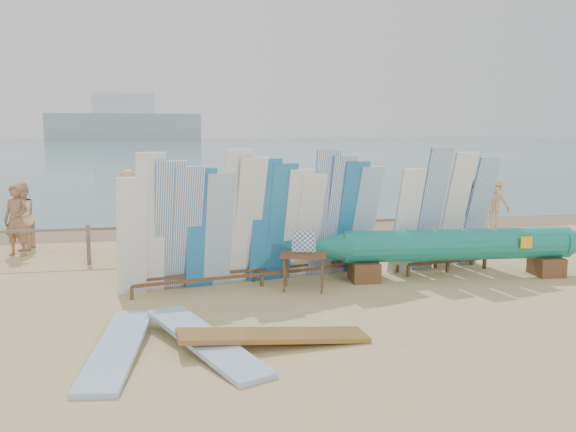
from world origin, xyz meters
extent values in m
plane|color=tan|center=(0.00, 0.00, 0.00)|extent=(160.00, 160.00, 0.00)
cube|color=#436D78|center=(0.00, 128.00, 0.00)|extent=(320.00, 240.00, 0.02)
cube|color=olive|center=(0.00, 7.20, 0.00)|extent=(40.00, 2.60, 0.01)
cube|color=#999EA3|center=(-12.00, 180.00, 4.02)|extent=(45.00, 8.00, 8.00)
cube|color=silver|center=(-12.00, 180.00, 11.02)|extent=(18.00, 6.00, 6.00)
cube|color=#78685B|center=(0.00, 3.00, 0.80)|extent=(12.00, 0.06, 0.06)
cube|color=#78685B|center=(-2.00, 3.00, 0.45)|extent=(0.08, 0.08, 0.90)
cube|color=#78685B|center=(0.00, 3.00, 0.45)|extent=(0.08, 0.08, 0.90)
cube|color=#78685B|center=(2.00, 3.00, 0.45)|extent=(0.08, 0.08, 0.90)
cube|color=#78685B|center=(4.00, 3.00, 0.45)|extent=(0.08, 0.08, 0.90)
cube|color=#78685B|center=(6.00, 3.00, 0.45)|extent=(0.08, 0.08, 0.90)
cube|color=brown|center=(1.51, 0.29, 0.24)|extent=(4.84, 1.01, 0.06)
cube|color=brown|center=(1.43, 0.70, 0.24)|extent=(4.84, 1.01, 0.06)
cube|color=white|center=(-0.88, 0.03, 1.09)|extent=(0.61, 0.58, 2.19)
cube|color=white|center=(-0.55, 0.10, 1.31)|extent=(0.63, 0.70, 2.62)
cube|color=white|center=(-0.22, 0.16, 1.24)|extent=(0.67, 0.89, 2.47)
cube|color=white|center=(0.11, 0.23, 1.18)|extent=(0.67, 0.90, 2.37)
cube|color=#2579BC|center=(0.37, 0.28, 1.16)|extent=(0.62, 0.66, 2.32)
cube|color=#84AAD3|center=(0.70, 0.34, 1.11)|extent=(0.62, 0.67, 2.22)
cube|color=white|center=(1.03, 0.41, 1.33)|extent=(0.64, 0.77, 2.65)
cube|color=white|center=(1.29, 0.46, 1.25)|extent=(0.68, 0.95, 2.50)
cube|color=#2579BC|center=(1.62, 0.53, 1.23)|extent=(0.63, 0.69, 2.47)
cube|color=#2579BC|center=(1.95, 0.59, 1.19)|extent=(0.62, 0.68, 2.37)
cube|color=white|center=(2.28, 0.66, 1.13)|extent=(0.64, 0.74, 2.26)
cube|color=white|center=(2.54, 0.71, 1.08)|extent=(0.64, 0.73, 2.16)
cube|color=white|center=(2.87, 0.77, 1.31)|extent=(0.62, 0.64, 2.63)
cube|color=white|center=(3.20, 0.84, 1.25)|extent=(0.64, 0.77, 2.50)
cube|color=#2579BC|center=(3.45, 0.89, 1.19)|extent=(0.65, 0.83, 2.39)
cube|color=#84AAD3|center=(3.79, 0.95, 1.14)|extent=(0.66, 0.86, 2.28)
cube|color=brown|center=(5.55, 0.64, 0.24)|extent=(1.92, 0.42, 0.06)
cube|color=brown|center=(5.47, 1.06, 0.24)|extent=(1.92, 0.42, 0.06)
cube|color=white|center=(4.62, 0.68, 1.12)|extent=(0.63, 0.67, 2.23)
cube|color=white|center=(5.21, 0.80, 1.33)|extent=(0.66, 0.81, 2.66)
cube|color=white|center=(5.81, 0.91, 1.28)|extent=(0.66, 0.83, 2.56)
cube|color=white|center=(6.40, 1.02, 1.22)|extent=(0.67, 0.85, 2.45)
cube|color=brown|center=(3.59, 0.33, 0.19)|extent=(0.59, 0.69, 0.39)
cube|color=brown|center=(7.47, 0.03, 0.19)|extent=(0.59, 0.69, 0.39)
cylinder|color=#188775|center=(5.53, 0.18, 0.69)|extent=(4.78, 1.01, 0.65)
cone|color=#188775|center=(2.63, 0.40, 0.69)|extent=(1.34, 0.70, 0.60)
cube|color=#FCAC1A|center=(6.80, -0.24, 0.76)|extent=(0.24, 0.04, 0.24)
cube|color=brown|center=(2.25, -0.14, 0.68)|extent=(0.98, 0.81, 0.05)
cube|color=white|center=(2.25, -0.14, 0.93)|extent=(0.44, 0.15, 0.40)
cube|color=#84AAD3|center=(0.22, -3.01, 0.00)|extent=(1.62, 2.69, 0.28)
cube|color=olive|center=(1.18, -2.98, 0.00)|extent=(2.73, 0.73, 0.28)
cube|color=#84AAD3|center=(-0.95, -2.96, 0.00)|extent=(0.90, 2.75, 0.21)
cube|color=red|center=(0.23, 3.69, 0.30)|extent=(0.57, 0.53, 0.05)
cube|color=red|center=(0.25, 3.92, 0.57)|extent=(0.54, 0.22, 0.52)
cube|color=red|center=(0.19, 4.15, 0.30)|extent=(0.63, 0.60, 0.05)
cube|color=red|center=(0.11, 4.36, 0.55)|extent=(0.53, 0.31, 0.51)
cube|color=red|center=(0.94, 4.09, 0.54)|extent=(0.51, 0.78, 0.54)
cube|color=red|center=(0.97, 4.38, 0.88)|extent=(0.46, 0.21, 0.34)
imported|color=beige|center=(-3.83, 5.03, 0.86)|extent=(0.51, 0.88, 1.71)
imported|color=#8C6042|center=(-3.78, 4.30, 0.86)|extent=(0.71, 0.55, 1.72)
imported|color=beige|center=(3.08, 3.60, 0.84)|extent=(0.54, 0.88, 1.68)
imported|color=tan|center=(9.51, 5.73, 0.79)|extent=(1.03, 1.01, 1.58)
imported|color=tan|center=(3.88, 5.30, 0.84)|extent=(0.89, 0.78, 1.67)
imported|color=#8C6042|center=(8.30, 4.97, 0.81)|extent=(0.55, 1.00, 1.62)
imported|color=tan|center=(-1.30, 6.71, 0.95)|extent=(0.62, 1.26, 1.89)
camera|label=1|loc=(-0.25, -11.06, 2.98)|focal=38.00mm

